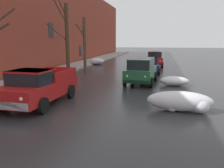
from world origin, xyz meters
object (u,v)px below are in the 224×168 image
at_px(bare_tree_far_down_block, 84,42).
at_px(suv_green_parked_kerbside_close, 141,70).
at_px(pickup_truck_red_approaching_near_lane, 38,87).
at_px(suv_red_parked_far_down_block, 155,58).
at_px(sedan_darkblue_parked_kerbside_mid, 149,65).
at_px(bare_tree_mid_block, 66,37).

distance_m(bare_tree_far_down_block, suv_green_parked_kerbside_close, 10.93).
bearing_deg(pickup_truck_red_approaching_near_lane, bare_tree_far_down_block, 100.14).
bearing_deg(suv_green_parked_kerbside_close, suv_red_parked_far_down_block, 87.40).
bearing_deg(suv_red_parked_far_down_block, sedan_darkblue_parked_kerbside_mid, -92.55).
xyz_separation_m(bare_tree_mid_block, pickup_truck_red_approaching_near_lane, (2.69, -10.01, -2.50)).
xyz_separation_m(bare_tree_mid_block, suv_red_parked_far_down_block, (7.61, 8.55, -2.39)).
distance_m(bare_tree_mid_block, bare_tree_far_down_block, 4.87).
bearing_deg(bare_tree_far_down_block, bare_tree_mid_block, -90.37).
height_order(bare_tree_far_down_block, suv_green_parked_kerbside_close, bare_tree_far_down_block).
relative_size(suv_green_parked_kerbside_close, sedan_darkblue_parked_kerbside_mid, 1.04).
relative_size(bare_tree_mid_block, sedan_darkblue_parked_kerbside_mid, 1.65).
bearing_deg(bare_tree_far_down_block, pickup_truck_red_approaching_near_lane, -79.86).
bearing_deg(suv_green_parked_kerbside_close, pickup_truck_red_approaching_near_lane, -123.10).
distance_m(bare_tree_far_down_block, sedan_darkblue_parked_kerbside_mid, 7.99).
xyz_separation_m(bare_tree_far_down_block, suv_red_parked_far_down_block, (7.58, 3.70, -1.93)).
bearing_deg(sedan_darkblue_parked_kerbside_mid, suv_green_parked_kerbside_close, -92.65).
bearing_deg(pickup_truck_red_approaching_near_lane, suv_red_parked_far_down_block, 75.14).
xyz_separation_m(pickup_truck_red_approaching_near_lane, suv_red_parked_far_down_block, (4.92, 18.56, 0.11)).
bearing_deg(sedan_darkblue_parked_kerbside_mid, pickup_truck_red_approaching_near_lane, -110.44).
relative_size(suv_green_parked_kerbside_close, suv_red_parked_far_down_block, 0.92).
height_order(bare_tree_mid_block, pickup_truck_red_approaching_near_lane, bare_tree_mid_block).
relative_size(bare_tree_far_down_block, sedan_darkblue_parked_kerbside_mid, 1.31).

